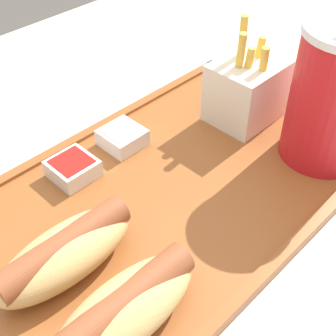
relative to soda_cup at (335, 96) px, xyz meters
The scene contains 7 objects.
food_tray 0.20m from the soda_cup, 26.48° to the right, with size 0.47×0.28×0.01m.
soda_cup is the anchor object (origin of this frame).
hot_dog_far 0.30m from the soda_cup, ahead, with size 0.14×0.06×0.04m.
hot_dog_near 0.31m from the soda_cup, 13.92° to the right, with size 0.14×0.06×0.04m.
fries_carton 0.11m from the soda_cup, 88.44° to the right, with size 0.09×0.07×0.12m.
sauce_cup_mayo 0.24m from the soda_cup, 49.46° to the right, with size 0.05×0.05×0.02m.
sauce_cup_ketchup 0.28m from the soda_cup, 37.63° to the right, with size 0.05×0.05×0.02m.
Camera 1 is at (0.21, 0.22, 1.12)m, focal length 50.00 mm.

